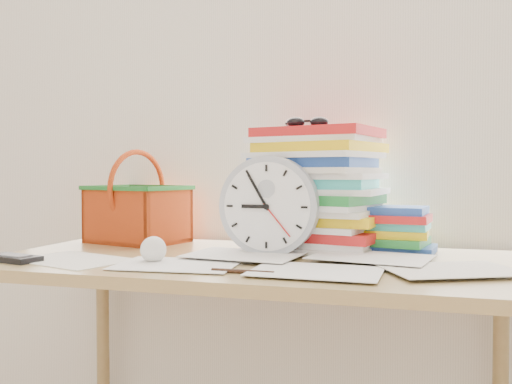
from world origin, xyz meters
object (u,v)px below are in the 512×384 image
(basket, at_px, (138,197))
(paper_stack, at_px, (318,189))
(clock, at_px, (269,206))
(calculator, at_px, (13,258))
(book_stack, at_px, (392,229))
(desk, at_px, (255,286))

(basket, bearing_deg, paper_stack, 15.10)
(clock, height_order, calculator, clock)
(calculator, bearing_deg, book_stack, 39.60)
(paper_stack, height_order, basket, paper_stack)
(clock, xyz_separation_m, book_stack, (0.32, 0.17, -0.07))
(calculator, bearing_deg, clock, 38.55)
(basket, bearing_deg, book_stack, 16.00)
(paper_stack, bearing_deg, calculator, -148.09)
(desk, xyz_separation_m, book_stack, (0.35, 0.23, 0.14))
(basket, xyz_separation_m, calculator, (-0.12, -0.45, -0.14))
(basket, height_order, calculator, basket)
(book_stack, xyz_separation_m, calculator, (-0.93, -0.46, -0.06))
(paper_stack, distance_m, book_stack, 0.24)
(paper_stack, relative_size, basket, 1.26)
(desk, relative_size, calculator, 9.31)
(basket, bearing_deg, clock, -2.98)
(clock, relative_size, basket, 0.93)
(book_stack, bearing_deg, clock, -151.95)
(desk, relative_size, book_stack, 5.40)
(desk, height_order, clock, clock)
(paper_stack, distance_m, basket, 0.60)
(desk, bearing_deg, paper_stack, 58.69)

